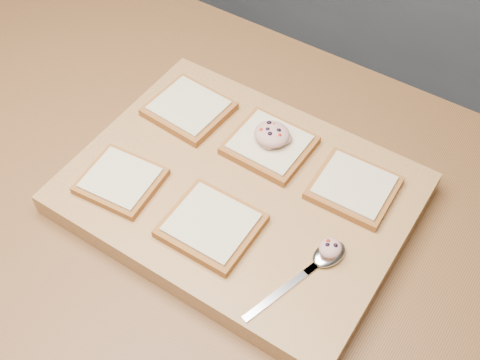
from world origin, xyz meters
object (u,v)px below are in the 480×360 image
object	(u,v)px
cutting_board	(240,193)
spoon	(322,259)
tuna_salad_dollop	(272,134)
bread_far_center	(270,145)

from	to	relation	value
cutting_board	spoon	xyz separation A→B (m)	(0.17, -0.05, 0.03)
cutting_board	tuna_salad_dollop	bearing A→B (deg)	90.50
tuna_salad_dollop	bread_far_center	bearing A→B (deg)	-104.71
cutting_board	bread_far_center	bearing A→B (deg)	91.12
bread_far_center	tuna_salad_dollop	world-z (taller)	tuna_salad_dollop
spoon	cutting_board	bearing A→B (deg)	163.59
cutting_board	spoon	size ratio (longest dim) A/B	2.79
spoon	bread_far_center	bearing A→B (deg)	140.79
bread_far_center	tuna_salad_dollop	distance (m)	0.02
bread_far_center	tuna_salad_dollop	xyz separation A→B (m)	(0.00, 0.00, 0.02)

